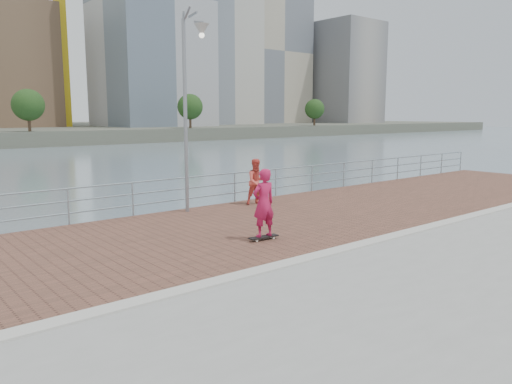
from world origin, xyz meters
TOP-DOWN VIEW (x-y plane):
  - water at (0.00, 0.00)m, footprint 400.00×400.00m
  - brick_lane at (0.00, 3.60)m, footprint 40.00×6.80m
  - curb at (0.00, 0.00)m, footprint 40.00×0.40m
  - guardrail at (0.00, 7.00)m, footprint 39.06×0.06m
  - street_lamp at (0.71, 6.04)m, footprint 0.46×1.34m
  - skateboard at (0.21, 1.94)m, footprint 0.85×0.28m
  - skateboarder at (0.21, 1.94)m, footprint 0.68×0.48m
  - bystander at (3.37, 6.04)m, footprint 0.93×0.81m
  - skyline at (28.38, 104.29)m, footprint 233.00×41.00m

SIDE VIEW (x-z plane):
  - water at x=0.00m, z-range -2.00..-2.00m
  - brick_lane at x=0.00m, z-range 0.00..0.02m
  - curb at x=0.00m, z-range 0.00..0.06m
  - skateboard at x=0.21m, z-range 0.05..0.14m
  - guardrail at x=0.00m, z-range 0.13..1.25m
  - bystander at x=3.37m, z-range 0.02..1.68m
  - skateboarder at x=0.21m, z-range 0.10..1.89m
  - street_lamp at x=0.71m, z-range 1.33..7.62m
  - skyline at x=28.38m, z-range -11.41..59.18m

